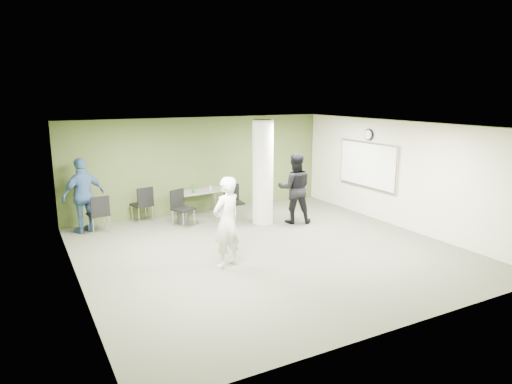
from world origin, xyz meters
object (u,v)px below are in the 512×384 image
man_blue (83,195)px  man_black (295,188)px  chair_back_left (99,211)px  folding_table (199,193)px  woman_white (227,222)px

man_blue → man_black: bearing=139.3°
man_black → man_blue: bearing=6.6°
chair_back_left → man_black: size_ratio=0.51×
folding_table → man_blue: 3.16m
chair_back_left → woman_white: (1.90, -3.57, 0.36)m
folding_table → chair_back_left: chair_back_left is taller
chair_back_left → man_blue: size_ratio=0.51×
chair_back_left → man_blue: 0.57m
chair_back_left → man_blue: bearing=-49.8°
man_black → man_blue: same height
chair_back_left → man_black: bearing=155.5°
woman_white → man_blue: 4.44m
folding_table → man_black: man_black is taller
chair_back_left → woman_white: bearing=110.6°
woman_white → man_black: bearing=-166.0°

